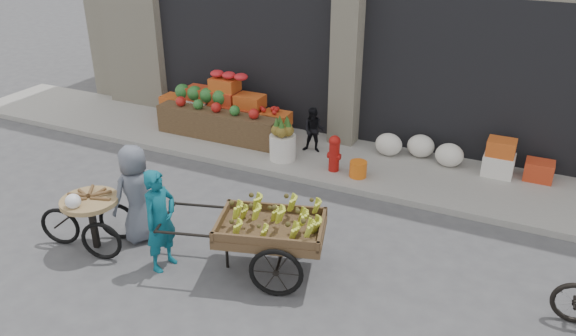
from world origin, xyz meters
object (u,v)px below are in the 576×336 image
at_px(pineapple_bin, 283,147).
at_px(banana_cart, 267,226).
at_px(seated_person, 314,130).
at_px(vendor_woman, 160,220).
at_px(vendor_grey, 137,194).
at_px(fire_hydrant, 334,152).
at_px(tricycle_cart, 91,215).
at_px(orange_bucket, 358,169).

bearing_deg(pineapple_bin, banana_cart, -67.52).
distance_m(seated_person, vendor_woman, 4.43).
bearing_deg(vendor_grey, banana_cart, 112.17).
bearing_deg(vendor_woman, vendor_grey, 66.82).
bearing_deg(seated_person, fire_hydrant, -52.88).
distance_m(tricycle_cart, vendor_grey, 0.72).
bearing_deg(seated_person, vendor_grey, -117.11).
bearing_deg(fire_hydrant, vendor_woman, -106.87).
distance_m(banana_cart, tricycle_cart, 2.71).
bearing_deg(orange_bucket, banana_cart, -94.33).
height_order(tricycle_cart, vendor_grey, vendor_grey).
relative_size(banana_cart, vendor_woman, 1.74).
distance_m(pineapple_bin, seated_person, 0.75).
distance_m(pineapple_bin, vendor_woman, 3.82).
xyz_separation_m(vendor_woman, tricycle_cart, (-1.24, -0.05, -0.20)).
relative_size(tricycle_cart, vendor_grey, 0.94).
bearing_deg(orange_bucket, pineapple_bin, 176.42).
relative_size(orange_bucket, vendor_woman, 0.21).
height_order(pineapple_bin, vendor_grey, vendor_grey).
bearing_deg(seated_person, pineapple_bin, -133.69).
xyz_separation_m(pineapple_bin, tricycle_cart, (-1.28, -3.86, 0.20)).
relative_size(pineapple_bin, orange_bucket, 1.62).
distance_m(orange_bucket, vendor_grey, 4.08).
distance_m(orange_bucket, banana_cart, 3.23).
distance_m(pineapple_bin, banana_cart, 3.57).
height_order(fire_hydrant, vendor_woman, vendor_woman).
bearing_deg(tricycle_cart, orange_bucket, 36.36).
xyz_separation_m(banana_cart, tricycle_cart, (-2.64, -0.57, -0.19)).
distance_m(seated_person, banana_cart, 4.00).
distance_m(orange_bucket, tricycle_cart, 4.74).
xyz_separation_m(pineapple_bin, banana_cart, (1.36, -3.28, 0.38)).
relative_size(fire_hydrant, seated_person, 0.76).
bearing_deg(vendor_grey, pineapple_bin, -173.29).
bearing_deg(vendor_woman, seated_person, 1.31).
xyz_separation_m(vendor_woman, vendor_grey, (-0.78, 0.45, 0.02)).
xyz_separation_m(tricycle_cart, vendor_grey, (0.46, 0.50, 0.21)).
bearing_deg(vendor_woman, orange_bucket, -16.87).
bearing_deg(fire_hydrant, tricycle_cart, -122.01).
height_order(pineapple_bin, tricycle_cart, tricycle_cart).
bearing_deg(tricycle_cart, fire_hydrant, 41.83).
relative_size(banana_cart, vendor_grey, 1.71).
distance_m(fire_hydrant, banana_cart, 3.25).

